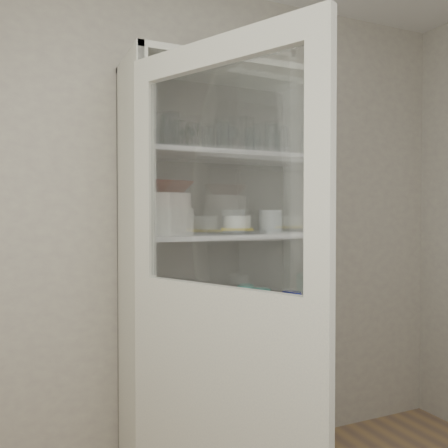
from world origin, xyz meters
name	(u,v)px	position (x,y,z in m)	size (l,w,h in m)	color
wall_back	(173,225)	(0.00, 1.50, 1.30)	(3.60, 0.02, 2.60)	#ACA299
pantry_cabinet	(219,294)	(0.20, 1.34, 0.94)	(1.00, 0.45, 2.10)	beige
cupboard_door	(219,348)	(-0.10, 0.65, 0.87)	(0.43, 0.83, 2.00)	beige
tumbler_0	(153,130)	(-0.21, 1.14, 1.74)	(0.08, 0.08, 0.15)	silver
tumbler_1	(171,130)	(-0.13, 1.12, 1.74)	(0.08, 0.08, 0.16)	silver
tumbler_2	(223,136)	(0.12, 1.12, 1.73)	(0.07, 0.07, 0.13)	silver
tumbler_3	(259,139)	(0.32, 1.13, 1.73)	(0.07, 0.07, 0.14)	silver
tumbler_4	(273,139)	(0.39, 1.11, 1.73)	(0.07, 0.07, 0.14)	silver
tumbler_5	(282,141)	(0.45, 1.13, 1.73)	(0.07, 0.07, 0.14)	silver
tumbler_6	(306,143)	(0.59, 1.12, 1.72)	(0.06, 0.06, 0.12)	silver
tumbler_7	(145,137)	(-0.21, 1.29, 1.73)	(0.07, 0.07, 0.13)	silver
tumbler_8	(192,139)	(0.03, 1.29, 1.73)	(0.07, 0.07, 0.15)	silver
tumbler_9	(181,137)	(-0.02, 1.29, 1.74)	(0.08, 0.08, 0.16)	silver
tumbler_10	(208,141)	(0.12, 1.29, 1.73)	(0.07, 0.07, 0.14)	silver
tumbler_11	(252,143)	(0.36, 1.28, 1.73)	(0.07, 0.07, 0.15)	silver
goblet_0	(187,140)	(0.03, 1.36, 1.74)	(0.07, 0.07, 0.15)	silver
goblet_1	(187,139)	(0.03, 1.36, 1.74)	(0.07, 0.07, 0.16)	silver
goblet_2	(232,141)	(0.29, 1.38, 1.75)	(0.08, 0.08, 0.18)	silver
goblet_3	(254,143)	(0.43, 1.37, 1.75)	(0.08, 0.08, 0.18)	silver
plate_stack_front	(167,222)	(-0.12, 1.22, 1.32)	(0.25, 0.25, 0.13)	white
plate_stack_back	(171,224)	(-0.04, 1.41, 1.31)	(0.23, 0.23, 0.10)	white
cream_bowl	(167,201)	(-0.12, 1.22, 1.42)	(0.23, 0.23, 0.07)	white
terracotta_bowl	(167,187)	(-0.12, 1.22, 1.49)	(0.23, 0.23, 0.06)	#52271E
glass_platter	(237,232)	(0.26, 1.25, 1.27)	(0.30, 0.30, 0.02)	silver
yellow_trivet	(237,229)	(0.26, 1.25, 1.28)	(0.16, 0.16, 0.01)	#ECB113
white_ramekin	(237,222)	(0.26, 1.25, 1.32)	(0.14, 0.14, 0.06)	white
grey_bowl_stack	(270,221)	(0.47, 1.27, 1.32)	(0.12, 0.12, 0.12)	silver
mug_blue	(292,300)	(0.56, 1.20, 0.91)	(0.11, 0.11, 0.09)	navy
mug_teal	(261,298)	(0.42, 1.29, 0.91)	(0.11, 0.11, 0.10)	teal
mug_white	(260,304)	(0.35, 1.18, 0.90)	(0.09, 0.09, 0.08)	white
teal_jar	(246,297)	(0.35, 1.33, 0.92)	(0.09, 0.09, 0.11)	teal
measuring_cups	(208,311)	(0.09, 1.23, 0.88)	(0.10, 0.10, 0.04)	silver
white_canister	(173,299)	(-0.06, 1.32, 0.93)	(0.12, 0.12, 0.15)	white
cream_dish	(179,389)	(-0.05, 1.27, 0.50)	(0.25, 0.25, 0.08)	white
tin_box	(275,375)	(0.50, 1.26, 0.49)	(0.20, 0.14, 0.06)	gray
tumbler_12	(168,132)	(-0.13, 1.17, 1.74)	(0.08, 0.08, 0.15)	silver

